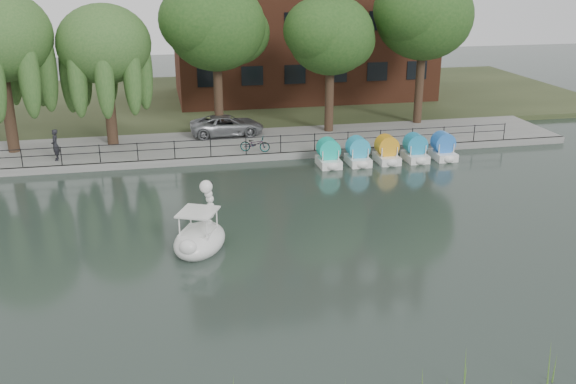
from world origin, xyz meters
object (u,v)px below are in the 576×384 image
object	(u,v)px
bicycle	(255,143)
minivan	(227,124)
pedestrian	(55,143)
swan_boat	(200,235)

from	to	relation	value
bicycle	minivan	bearing A→B (deg)	34.18
bicycle	pedestrian	size ratio (longest dim) A/B	0.87
pedestrian	swan_boat	xyz separation A→B (m)	(6.89, -12.36, -0.84)
bicycle	swan_boat	xyz separation A→B (m)	(-4.06, -11.79, -0.35)
pedestrian	swan_boat	world-z (taller)	swan_boat
minivan	pedestrian	size ratio (longest dim) A/B	2.66
pedestrian	minivan	bearing A→B (deg)	103.61
minivan	pedestrian	distance (m)	10.42
minivan	swan_boat	size ratio (longest dim) A/B	1.52
minivan	bicycle	size ratio (longest dim) A/B	3.05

